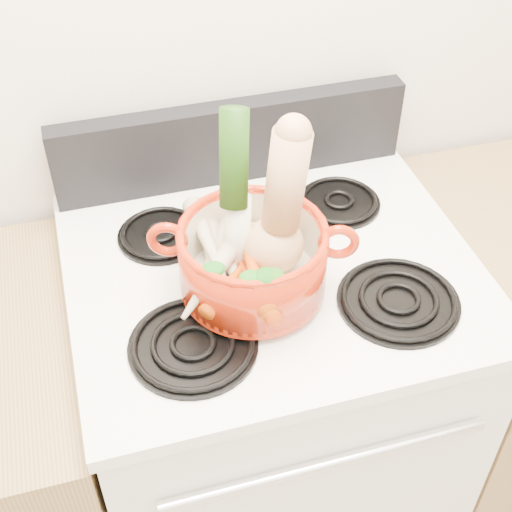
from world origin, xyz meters
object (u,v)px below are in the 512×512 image
object	(u,v)px
stove_body	(269,414)
leek	(237,194)
dutch_oven	(253,259)
squash	(274,205)

from	to	relation	value
stove_body	leek	world-z (taller)	leek
dutch_oven	leek	world-z (taller)	leek
dutch_oven	squash	world-z (taller)	squash
dutch_oven	squash	bearing A→B (deg)	35.73
stove_body	dutch_oven	bearing A→B (deg)	-132.59
squash	dutch_oven	bearing A→B (deg)	-170.16
dutch_oven	leek	size ratio (longest dim) A/B	0.82
stove_body	squash	world-z (taller)	squash
stove_body	dutch_oven	distance (m)	0.58
squash	stove_body	bearing A→B (deg)	64.62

